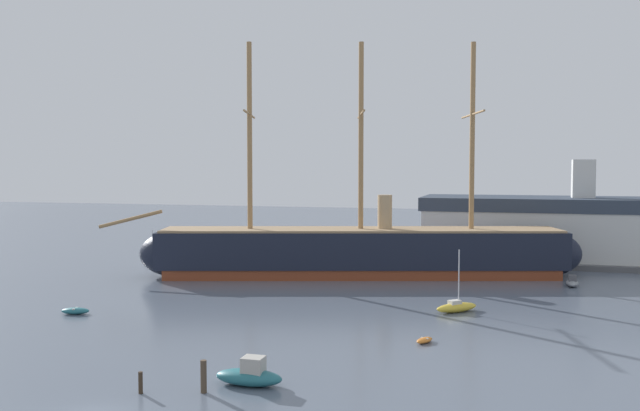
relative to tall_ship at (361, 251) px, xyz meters
name	(u,v)px	position (x,y,z in m)	size (l,w,h in m)	color
tall_ship	(361,251)	(0.00, 0.00, 0.00)	(62.66, 23.12, 30.87)	brown
motorboat_foreground_right	(250,375)	(2.74, -46.21, -2.68)	(4.67, 1.99, 1.95)	#236670
dinghy_mid_left	(75,311)	(-22.09, -30.53, -3.03)	(2.97, 1.84, 0.65)	#236670
dinghy_mid_right	(424,340)	(12.59, -31.99, -3.14)	(1.62, 2.08, 0.45)	orange
sailboat_alongside_stern	(456,307)	(14.15, -19.10, -2.83)	(4.52, 4.37, 6.30)	gold
sailboat_far_left	(154,261)	(-32.48, 2.89, -2.93)	(2.22, 4.13, 5.15)	silver
motorboat_far_right	(572,282)	(26.53, -0.30, -2.87)	(1.44, 3.37, 1.41)	gray
dinghy_distant_centre	(372,261)	(-0.89, 11.95, -3.03)	(1.41, 2.83, 0.65)	#B22D28
mooring_piling_nearest	(141,383)	(-3.42, -49.65, -2.66)	(0.28, 0.28, 1.42)	#382B1E
mooring_piling_right_pair	(204,376)	(0.43, -48.40, -2.30)	(0.40, 0.40, 2.13)	#4C3D2D
dockside_warehouse_right	(575,231)	(28.49, 20.98, 1.59)	(49.09, 16.85, 15.64)	#565659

